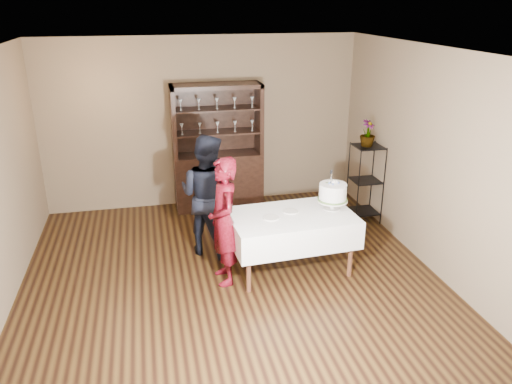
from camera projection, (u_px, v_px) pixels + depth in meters
The scene contains 13 objects.
floor at pixel (231, 275), 6.18m from camera, with size 5.00×5.00×0.00m, color black.
ceiling at pixel (226, 50), 5.20m from camera, with size 5.00×5.00×0.00m, color white.
back_wall at pixel (202, 123), 7.96m from camera, with size 5.00×0.02×2.70m, color brown.
wall_right at pixel (427, 158), 6.20m from camera, with size 0.02×5.00×2.70m, color brown.
china_hutch at pixel (218, 168), 8.03m from camera, with size 1.40×0.48×2.00m.
plant_etagere at pixel (365, 180), 7.50m from camera, with size 0.42×0.42×1.20m.
cake_table at pixel (291, 228), 6.12m from camera, with size 1.56×1.01×0.75m.
woman at pixel (224, 222), 5.81m from camera, with size 0.57×0.37×1.55m, color #350409.
man at pixel (207, 195), 6.50m from camera, with size 0.79×0.62×1.63m, color black.
cake at pixel (333, 193), 6.15m from camera, with size 0.38×0.38×0.52m.
plate_near at pixel (271, 218), 5.95m from camera, with size 0.20×0.20×0.01m, color beige.
plate_far at pixel (290, 211), 6.14m from camera, with size 0.19×0.19×0.01m, color beige.
potted_plant at pixel (368, 133), 7.22m from camera, with size 0.22×0.22×0.39m, color #4D6E34.
Camera 1 is at (-0.87, -5.32, 3.20)m, focal length 35.00 mm.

